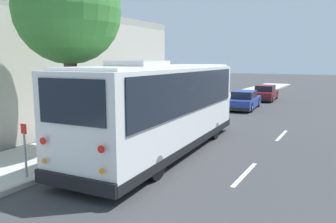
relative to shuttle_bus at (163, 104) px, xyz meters
name	(u,v)px	position (x,y,z in m)	size (l,w,h in m)	color
ground_plane	(147,161)	(-1.24, -0.09, -1.83)	(160.00, 160.00, 0.00)	#3D3D3F
sidewalk_slab	(76,146)	(-1.24, 3.24, -1.76)	(80.00, 3.32, 0.15)	beige
curb_strip	(110,152)	(-1.24, 1.51, -1.76)	(80.00, 0.14, 0.15)	#AAA69D
shuttle_bus	(163,104)	(0.00, 0.00, 0.00)	(10.01, 3.31, 3.42)	white
parked_sedan_blue	(244,100)	(12.55, 0.53, -1.23)	(4.74, 2.00, 1.30)	navy
parked_sedan_maroon	(265,93)	(18.63, 0.43, -1.22)	(4.61, 1.97, 1.31)	maroon
street_tree	(70,4)	(-1.83, 2.64, 3.51)	(3.67, 3.67, 7.36)	brown
sign_post_near	(25,150)	(-4.59, 1.80, -0.89)	(0.06, 0.22, 1.54)	gray
sign_post_far	(78,138)	(-2.55, 1.80, -0.99)	(0.06, 0.06, 1.38)	gray
fire_hydrant	(198,108)	(7.93, 2.08, -1.28)	(0.22, 0.22, 0.81)	gold
building_backdrop	(28,73)	(1.80, 9.76, 0.91)	(16.00, 8.50, 5.86)	beige
lane_stripe_mid	(245,174)	(-0.93, -3.43, -1.83)	(2.40, 0.14, 0.01)	silver
lane_stripe_ahead	(282,135)	(5.07, -3.43, -1.83)	(2.40, 0.14, 0.01)	silver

